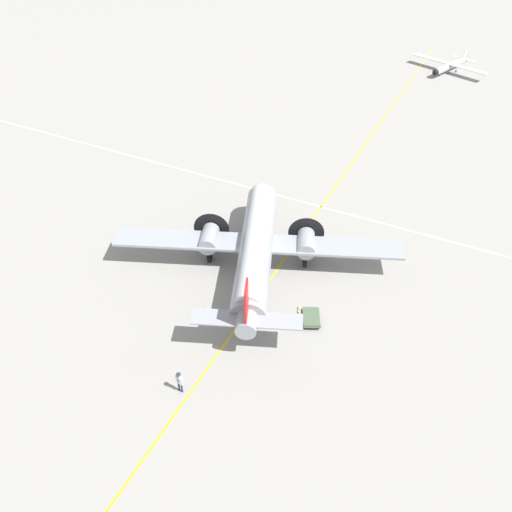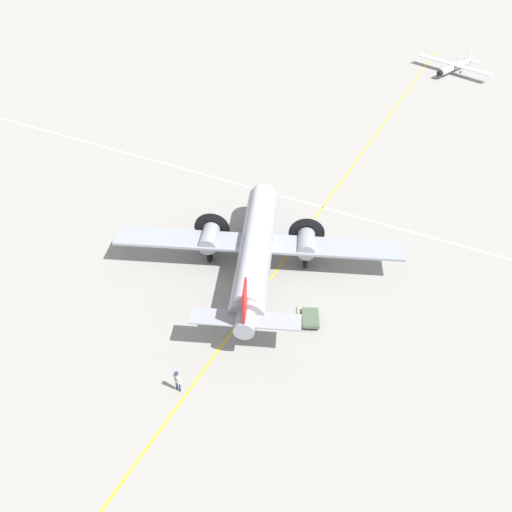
% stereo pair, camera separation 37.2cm
% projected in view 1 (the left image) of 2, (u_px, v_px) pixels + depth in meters
% --- Properties ---
extents(ground_plane, '(300.00, 300.00, 0.00)m').
position_uv_depth(ground_plane, '(256.00, 272.00, 38.85)').
color(ground_plane, gray).
extents(apron_line_eastwest, '(120.00, 0.16, 0.01)m').
position_uv_depth(apron_line_eastwest, '(272.00, 277.00, 38.38)').
color(apron_line_eastwest, gold).
rests_on(apron_line_eastwest, ground_plane).
extents(apron_line_northsouth, '(0.16, 120.00, 0.01)m').
position_uv_depth(apron_line_northsouth, '(308.00, 203.00, 46.20)').
color(apron_line_northsouth, silver).
rests_on(apron_line_northsouth, ground_plane).
extents(airliner_main, '(16.59, 21.38, 5.61)m').
position_uv_depth(airliner_main, '(256.00, 244.00, 37.59)').
color(airliner_main, '#9399A3').
rests_on(airliner_main, ground_plane).
extents(crew_foreground, '(0.31, 0.56, 1.66)m').
position_uv_depth(crew_foreground, '(179.00, 380.00, 29.78)').
color(crew_foreground, navy).
rests_on(crew_foreground, ground_plane).
extents(passenger_boarding, '(0.48, 0.36, 1.64)m').
position_uv_depth(passenger_boarding, '(299.00, 313.00, 34.10)').
color(passenger_boarding, '#2D2D33').
rests_on(passenger_boarding, ground_plane).
extents(suitcase_near_door, '(0.43, 0.18, 0.55)m').
position_uv_depth(suitcase_near_door, '(294.00, 321.00, 34.56)').
color(suitcase_near_door, brown).
rests_on(suitcase_near_door, ground_plane).
extents(baggage_cart, '(2.28, 1.88, 0.56)m').
position_uv_depth(baggage_cart, '(311.00, 318.00, 34.73)').
color(baggage_cart, '#4C6047').
rests_on(baggage_cart, ground_plane).
extents(light_aircraft_distant, '(8.60, 11.17, 2.17)m').
position_uv_depth(light_aircraft_distant, '(449.00, 66.00, 71.85)').
color(light_aircraft_distant, '#B7BCC6').
rests_on(light_aircraft_distant, ground_plane).
extents(traffic_cone, '(0.35, 0.35, 0.47)m').
position_uv_depth(traffic_cone, '(205.00, 310.00, 35.42)').
color(traffic_cone, orange).
rests_on(traffic_cone, ground_plane).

